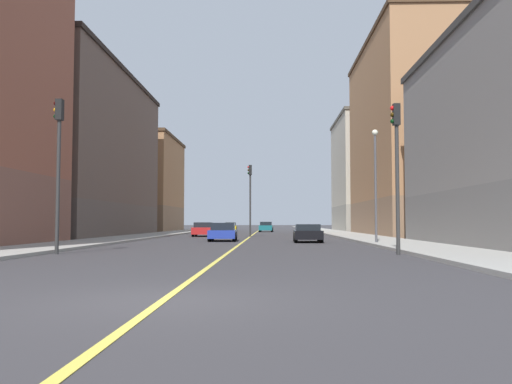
{
  "coord_description": "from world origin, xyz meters",
  "views": [
    {
      "loc": [
        1.87,
        -9.27,
        1.37
      ],
      "look_at": [
        0.59,
        36.6,
        3.94
      ],
      "focal_mm": 37.16,
      "sensor_mm": 36.0,
      "label": 1
    }
  ],
  "objects_px": {
    "traffic_light_median_far": "(250,191)",
    "car_blue": "(223,232)",
    "building_right_midblock": "(67,154)",
    "car_black": "(308,233)",
    "building_right_distant": "(134,184)",
    "street_lamp_left_near": "(375,173)",
    "car_teal": "(266,227)",
    "traffic_light_right_near": "(58,154)",
    "car_red": "(203,229)",
    "traffic_light_left_near": "(397,157)",
    "building_left_mid": "(424,138)",
    "car_yellow": "(231,227)",
    "building_left_far": "(378,174)"
  },
  "relations": [
    {
      "from": "building_right_midblock",
      "to": "car_red",
      "type": "height_order",
      "value": "building_right_midblock"
    },
    {
      "from": "traffic_light_median_far",
      "to": "car_black",
      "type": "relative_size",
      "value": 1.63
    },
    {
      "from": "building_right_midblock",
      "to": "traffic_light_left_near",
      "type": "xyz_separation_m",
      "value": [
        24.45,
        -27.07,
        -3.69
      ]
    },
    {
      "from": "street_lamp_left_near",
      "to": "car_black",
      "type": "xyz_separation_m",
      "value": [
        -3.8,
        3.82,
        -3.66
      ]
    },
    {
      "from": "street_lamp_left_near",
      "to": "car_blue",
      "type": "bearing_deg",
      "value": 149.59
    },
    {
      "from": "car_yellow",
      "to": "traffic_light_right_near",
      "type": "bearing_deg",
      "value": -93.13
    },
    {
      "from": "traffic_light_left_near",
      "to": "car_teal",
      "type": "relative_size",
      "value": 1.57
    },
    {
      "from": "car_black",
      "to": "car_teal",
      "type": "relative_size",
      "value": 1.0
    },
    {
      "from": "building_left_mid",
      "to": "car_black",
      "type": "relative_size",
      "value": 5.57
    },
    {
      "from": "building_right_distant",
      "to": "street_lamp_left_near",
      "type": "relative_size",
      "value": 2.4
    },
    {
      "from": "traffic_light_median_far",
      "to": "car_blue",
      "type": "relative_size",
      "value": 1.63
    },
    {
      "from": "traffic_light_left_near",
      "to": "car_black",
      "type": "relative_size",
      "value": 1.58
    },
    {
      "from": "building_right_distant",
      "to": "traffic_light_left_near",
      "type": "xyz_separation_m",
      "value": [
        24.45,
        -51.4,
        -2.53
      ]
    },
    {
      "from": "building_left_far",
      "to": "car_yellow",
      "type": "xyz_separation_m",
      "value": [
        -21.4,
        2.48,
        -7.53
      ]
    },
    {
      "from": "building_right_distant",
      "to": "building_right_midblock",
      "type": "bearing_deg",
      "value": -90.0
    },
    {
      "from": "car_blue",
      "to": "building_right_distant",
      "type": "bearing_deg",
      "value": 113.66
    },
    {
      "from": "car_teal",
      "to": "traffic_light_right_near",
      "type": "bearing_deg",
      "value": -99.74
    },
    {
      "from": "traffic_light_right_near",
      "to": "building_right_midblock",
      "type": "bearing_deg",
      "value": 110.61
    },
    {
      "from": "building_right_midblock",
      "to": "car_black",
      "type": "xyz_separation_m",
      "value": [
        21.67,
        -13.62,
        -7.14
      ]
    },
    {
      "from": "car_red",
      "to": "car_teal",
      "type": "bearing_deg",
      "value": 75.45
    },
    {
      "from": "building_right_midblock",
      "to": "car_blue",
      "type": "relative_size",
      "value": 6.52
    },
    {
      "from": "traffic_light_left_near",
      "to": "traffic_light_right_near",
      "type": "distance_m",
      "value": 14.28
    },
    {
      "from": "car_yellow",
      "to": "car_red",
      "type": "height_order",
      "value": "car_red"
    },
    {
      "from": "building_left_far",
      "to": "street_lamp_left_near",
      "type": "relative_size",
      "value": 2.45
    },
    {
      "from": "car_red",
      "to": "traffic_light_left_near",
      "type": "bearing_deg",
      "value": -67.01
    },
    {
      "from": "car_black",
      "to": "car_red",
      "type": "bearing_deg",
      "value": 122.48
    },
    {
      "from": "car_teal",
      "to": "car_red",
      "type": "xyz_separation_m",
      "value": [
        -5.65,
        -21.78,
        -0.01
      ]
    },
    {
      "from": "car_yellow",
      "to": "car_black",
      "type": "bearing_deg",
      "value": -78.94
    },
    {
      "from": "car_blue",
      "to": "building_right_midblock",
      "type": "bearing_deg",
      "value": 143.32
    },
    {
      "from": "building_right_midblock",
      "to": "traffic_light_left_near",
      "type": "relative_size",
      "value": 4.15
    },
    {
      "from": "street_lamp_left_near",
      "to": "car_blue",
      "type": "distance_m",
      "value": 11.77
    },
    {
      "from": "street_lamp_left_near",
      "to": "traffic_light_right_near",
      "type": "bearing_deg",
      "value": -147.83
    },
    {
      "from": "building_left_mid",
      "to": "traffic_light_median_far",
      "type": "height_order",
      "value": "building_left_mid"
    },
    {
      "from": "car_blue",
      "to": "car_black",
      "type": "height_order",
      "value": "car_blue"
    },
    {
      "from": "car_yellow",
      "to": "car_red",
      "type": "bearing_deg",
      "value": -90.66
    },
    {
      "from": "traffic_light_median_far",
      "to": "car_red",
      "type": "relative_size",
      "value": 1.45
    },
    {
      "from": "building_right_midblock",
      "to": "car_teal",
      "type": "height_order",
      "value": "building_right_midblock"
    },
    {
      "from": "building_right_midblock",
      "to": "car_blue",
      "type": "xyz_separation_m",
      "value": [
        15.82,
        -11.78,
        -7.13
      ]
    },
    {
      "from": "car_blue",
      "to": "traffic_light_median_far",
      "type": "bearing_deg",
      "value": 82.02
    },
    {
      "from": "street_lamp_left_near",
      "to": "car_yellow",
      "type": "height_order",
      "value": "street_lamp_left_near"
    },
    {
      "from": "building_right_distant",
      "to": "car_yellow",
      "type": "xyz_separation_m",
      "value": [
        13.27,
        5.05,
        -5.98
      ]
    },
    {
      "from": "building_right_midblock",
      "to": "street_lamp_left_near",
      "type": "distance_m",
      "value": 31.07
    },
    {
      "from": "building_left_mid",
      "to": "building_left_far",
      "type": "height_order",
      "value": "building_left_mid"
    },
    {
      "from": "street_lamp_left_near",
      "to": "car_yellow",
      "type": "relative_size",
      "value": 1.56
    },
    {
      "from": "traffic_light_left_near",
      "to": "car_red",
      "type": "distance_m",
      "value": 29.72
    },
    {
      "from": "building_right_distant",
      "to": "car_blue",
      "type": "height_order",
      "value": "building_right_distant"
    },
    {
      "from": "car_blue",
      "to": "car_teal",
      "type": "xyz_separation_m",
      "value": [
        2.76,
        33.67,
        0.03
      ]
    },
    {
      "from": "car_teal",
      "to": "street_lamp_left_near",
      "type": "bearing_deg",
      "value": -80.06
    },
    {
      "from": "building_left_mid",
      "to": "traffic_light_median_far",
      "type": "distance_m",
      "value": 18.92
    },
    {
      "from": "street_lamp_left_near",
      "to": "traffic_light_median_far",
      "type": "bearing_deg",
      "value": 116.45
    }
  ]
}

